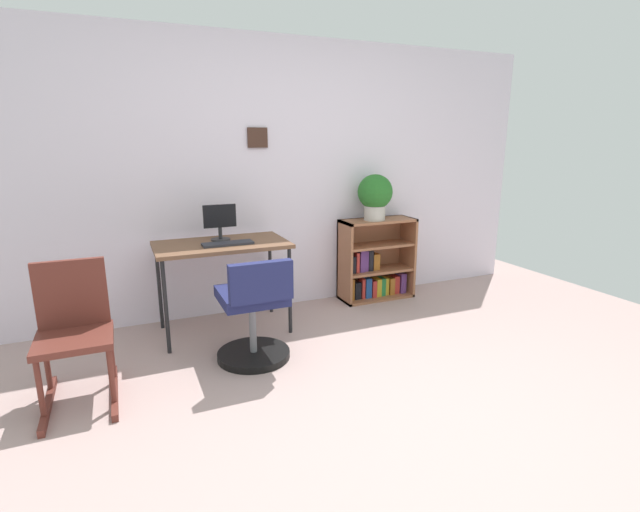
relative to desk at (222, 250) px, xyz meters
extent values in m
plane|color=#AE918D|center=(0.65, -1.70, -0.68)|extent=(6.24, 6.24, 0.00)
cube|color=silver|center=(0.65, 0.45, 0.52)|extent=(5.20, 0.10, 2.39)
cube|color=#3E261D|center=(0.43, 0.39, 0.87)|extent=(0.17, 0.02, 0.17)
cube|color=brown|center=(0.00, 0.00, 0.05)|extent=(1.03, 0.59, 0.03)
cylinder|color=black|center=(-0.47, -0.26, -0.32)|extent=(0.03, 0.03, 0.71)
cylinder|color=black|center=(0.47, -0.26, -0.32)|extent=(0.03, 0.03, 0.71)
cylinder|color=black|center=(-0.47, 0.26, -0.32)|extent=(0.03, 0.03, 0.71)
cylinder|color=black|center=(0.47, 0.26, -0.32)|extent=(0.03, 0.03, 0.71)
cylinder|color=#262628|center=(0.02, 0.10, 0.07)|extent=(0.15, 0.15, 0.01)
cylinder|color=#262628|center=(0.02, 0.10, 0.12)|extent=(0.03, 0.03, 0.10)
cube|color=black|center=(0.02, 0.09, 0.26)|extent=(0.26, 0.02, 0.18)
cube|color=#2B2C34|center=(0.03, -0.09, 0.07)|extent=(0.39, 0.13, 0.02)
cylinder|color=black|center=(0.08, -0.58, -0.65)|extent=(0.52, 0.52, 0.05)
cylinder|color=slate|center=(0.08, -0.58, -0.44)|extent=(0.05, 0.05, 0.38)
cube|color=navy|center=(0.08, -0.58, -0.21)|extent=(0.44, 0.44, 0.08)
cube|color=navy|center=(0.08, -0.83, -0.04)|extent=(0.42, 0.07, 0.26)
cube|color=#5D2820|center=(-1.21, -0.73, -0.66)|extent=(0.04, 0.64, 0.04)
cube|color=#5D2820|center=(-0.85, -0.73, -0.66)|extent=(0.04, 0.64, 0.04)
cylinder|color=#5D2820|center=(-1.21, -0.89, -0.47)|extent=(0.03, 0.03, 0.34)
cylinder|color=#5D2820|center=(-0.85, -0.89, -0.47)|extent=(0.03, 0.03, 0.34)
cylinder|color=#5D2820|center=(-1.21, -0.57, -0.47)|extent=(0.03, 0.03, 0.34)
cylinder|color=#5D2820|center=(-0.85, -0.57, -0.47)|extent=(0.03, 0.03, 0.34)
cube|color=#5D2820|center=(-1.03, -0.73, -0.28)|extent=(0.42, 0.40, 0.04)
cube|color=#5D2820|center=(-1.03, -0.55, -0.05)|extent=(0.40, 0.04, 0.42)
cube|color=#935B3C|center=(1.20, 0.22, -0.29)|extent=(0.02, 0.30, 0.79)
cube|color=#935B3C|center=(1.90, 0.22, -0.29)|extent=(0.02, 0.30, 0.79)
cube|color=#935B3C|center=(1.55, 0.22, 0.10)|extent=(0.72, 0.30, 0.02)
cube|color=#935B3C|center=(1.55, 0.22, -0.67)|extent=(0.72, 0.30, 0.02)
cube|color=#935B3C|center=(1.55, 0.36, -0.29)|extent=(0.72, 0.02, 0.79)
cube|color=#935B3C|center=(1.55, 0.22, -0.40)|extent=(0.68, 0.28, 0.02)
cube|color=#935B3C|center=(1.55, 0.22, -0.14)|extent=(0.68, 0.28, 0.02)
cube|color=#99591E|center=(1.25, 0.21, -0.55)|extent=(0.06, 0.10, 0.21)
cube|color=black|center=(1.33, 0.21, -0.57)|extent=(0.06, 0.10, 0.17)
cube|color=#B22D28|center=(1.39, 0.21, -0.56)|extent=(0.03, 0.10, 0.20)
cube|color=#1E478C|center=(1.44, 0.21, -0.56)|extent=(0.06, 0.11, 0.20)
cube|color=#B22D28|center=(1.50, 0.21, -0.57)|extent=(0.04, 0.13, 0.17)
cube|color=#B79323|center=(1.55, 0.21, -0.57)|extent=(0.05, 0.12, 0.18)
cube|color=#237238|center=(1.61, 0.21, -0.57)|extent=(0.05, 0.10, 0.18)
cube|color=#B79323|center=(1.65, 0.21, -0.57)|extent=(0.04, 0.09, 0.17)
cube|color=#99591E|center=(1.70, 0.21, -0.57)|extent=(0.05, 0.12, 0.17)
cube|color=#B22D28|center=(1.77, 0.21, -0.57)|extent=(0.06, 0.09, 0.18)
cube|color=#593372|center=(1.83, 0.21, -0.55)|extent=(0.06, 0.12, 0.20)
cube|color=black|center=(1.26, 0.21, -0.30)|extent=(0.06, 0.13, 0.16)
cube|color=#B22D28|center=(1.31, 0.21, -0.29)|extent=(0.03, 0.11, 0.19)
cube|color=#593372|center=(1.37, 0.21, -0.28)|extent=(0.05, 0.11, 0.21)
cube|color=#593372|center=(1.41, 0.21, -0.28)|extent=(0.04, 0.09, 0.20)
cube|color=black|center=(1.46, 0.21, -0.28)|extent=(0.05, 0.10, 0.20)
cube|color=#99591E|center=(1.53, 0.21, -0.30)|extent=(0.07, 0.09, 0.16)
cylinder|color=#B7B2A8|center=(1.50, 0.20, 0.18)|extent=(0.20, 0.20, 0.14)
sphere|color=#246523|center=(1.50, 0.20, 0.38)|extent=(0.33, 0.33, 0.33)
camera|label=1|loc=(-0.72, -3.62, 0.86)|focal=26.28mm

